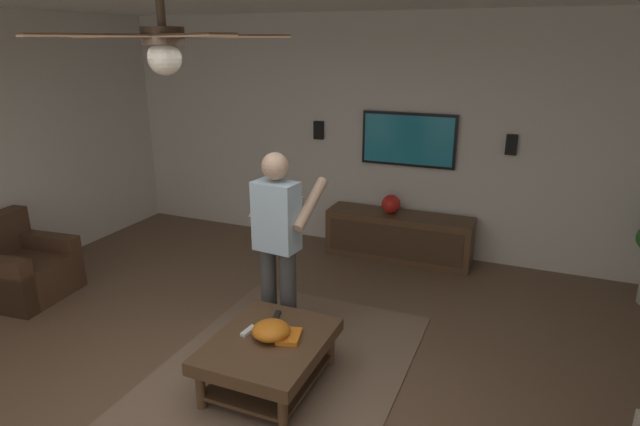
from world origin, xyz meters
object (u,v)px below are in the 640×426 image
(coffee_table, at_px, (269,351))
(tv, at_px, (408,140))
(bowl, at_px, (271,330))
(media_console, at_px, (399,236))
(remote_black, at_px, (277,316))
(book, at_px, (289,336))
(wall_speaker_right, at_px, (319,130))
(ceiling_fan, at_px, (165,42))
(remote_white, at_px, (248,331))
(wall_speaker_left, at_px, (511,145))
(armchair, at_px, (20,270))
(vase_round, at_px, (391,204))
(person_standing, at_px, (278,236))

(coffee_table, relative_size, tv, 0.91)
(bowl, bearing_deg, media_console, -5.00)
(remote_black, bearing_deg, book, 28.00)
(wall_speaker_right, relative_size, ceiling_fan, 0.19)
(ceiling_fan, bearing_deg, coffee_table, -0.71)
(media_console, xyz_separation_m, remote_white, (-2.76, 0.44, 0.14))
(wall_speaker_left, bearing_deg, media_console, 102.67)
(armchair, bearing_deg, vase_round, 31.84)
(ceiling_fan, bearing_deg, media_console, -4.12)
(remote_white, distance_m, book, 0.32)
(armchair, height_order, person_standing, person_standing)
(vase_round, bearing_deg, media_console, -92.33)
(media_console, bearing_deg, wall_speaker_left, 102.67)
(armchair, relative_size, tv, 0.81)
(ceiling_fan, bearing_deg, person_standing, 9.01)
(book, bearing_deg, remote_black, 29.55)
(bowl, height_order, book, bowl)
(remote_white, bearing_deg, coffee_table, 87.61)
(person_standing, distance_m, remote_black, 0.66)
(tv, height_order, wall_speaker_right, tv)
(bowl, bearing_deg, wall_speaker_left, -24.46)
(bowl, bearing_deg, tv, -4.60)
(armchair, xyz_separation_m, wall_speaker_left, (2.69, -4.40, 1.13))
(coffee_table, distance_m, remote_white, 0.22)
(book, bearing_deg, remote_white, 83.21)
(armchair, distance_m, ceiling_fan, 3.91)
(bowl, height_order, ceiling_fan, ceiling_fan)
(coffee_table, height_order, bowl, bowl)
(remote_white, xyz_separation_m, vase_round, (2.76, -0.33, 0.25))
(bowl, distance_m, remote_black, 0.31)
(book, bearing_deg, armchair, 71.22)
(person_standing, distance_m, vase_round, 2.16)
(book, xyz_separation_m, ceiling_fan, (-0.93, 0.15, 2.05))
(book, xyz_separation_m, vase_round, (2.72, -0.01, 0.24))
(tv, relative_size, wall_speaker_right, 5.01)
(bowl, xyz_separation_m, wall_speaker_right, (3.02, 0.89, 0.96))
(wall_speaker_right, bearing_deg, vase_round, -103.70)
(bowl, relative_size, remote_black, 1.87)
(coffee_table, height_order, remote_black, remote_black)
(media_console, xyz_separation_m, wall_speaker_right, (0.25, 1.13, 1.15))
(remote_black, height_order, ceiling_fan, ceiling_fan)
(ceiling_fan, bearing_deg, book, -8.91)
(bowl, xyz_separation_m, vase_round, (2.77, -0.13, 0.20))
(coffee_table, height_order, ceiling_fan, ceiling_fan)
(person_standing, height_order, remote_black, person_standing)
(remote_black, relative_size, wall_speaker_left, 0.68)
(bowl, bearing_deg, remote_white, 88.65)
(media_console, bearing_deg, armchair, -53.27)
(remote_black, bearing_deg, wall_speaker_left, 136.35)
(coffee_table, relative_size, wall_speaker_right, 4.55)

